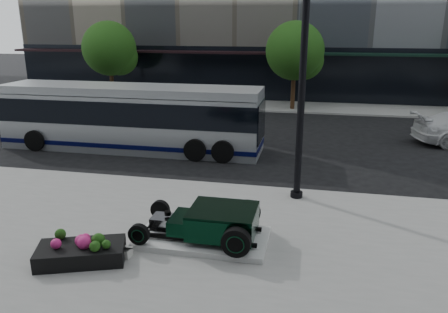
% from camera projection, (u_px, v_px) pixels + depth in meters
% --- Properties ---
extents(ground, '(120.00, 120.00, 0.00)m').
position_uv_depth(ground, '(248.00, 170.00, 17.48)').
color(ground, black).
rests_on(ground, ground).
extents(sidewalk_far, '(70.00, 4.00, 0.12)m').
position_uv_depth(sidewalk_far, '(279.00, 106.00, 30.56)').
color(sidewalk_far, gray).
rests_on(sidewalk_far, ground).
extents(street_trees, '(29.80, 3.80, 5.70)m').
position_uv_depth(street_trees, '(297.00, 53.00, 28.38)').
color(street_trees, black).
rests_on(street_trees, sidewalk_far).
extents(display_plinth, '(3.40, 1.80, 0.15)m').
position_uv_depth(display_plinth, '(203.00, 238.00, 11.51)').
color(display_plinth, silver).
rests_on(display_plinth, sidewalk_near).
extents(hot_rod, '(3.22, 2.00, 0.81)m').
position_uv_depth(hot_rod, '(215.00, 222.00, 11.30)').
color(hot_rod, black).
rests_on(hot_rod, display_plinth).
extents(info_plaque, '(0.42, 0.33, 0.31)m').
position_uv_depth(info_plaque, '(123.00, 252.00, 10.72)').
color(info_plaque, silver).
rests_on(info_plaque, sidewalk_near).
extents(lamppost, '(0.40, 0.40, 7.27)m').
position_uv_depth(lamppost, '(302.00, 96.00, 13.46)').
color(lamppost, black).
rests_on(lamppost, sidewalk_near).
extents(flower_planter, '(2.27, 1.66, 0.66)m').
position_uv_depth(flower_planter, '(81.00, 252.00, 10.48)').
color(flower_planter, black).
rests_on(flower_planter, sidewalk_near).
extents(transit_bus, '(12.12, 2.88, 2.92)m').
position_uv_depth(transit_bus, '(131.00, 117.00, 20.07)').
color(transit_bus, '#A6ABAF').
rests_on(transit_bus, ground).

